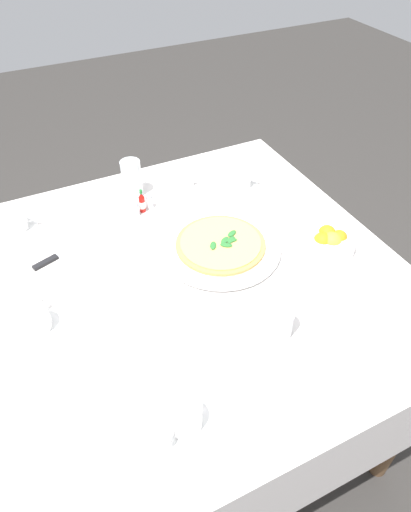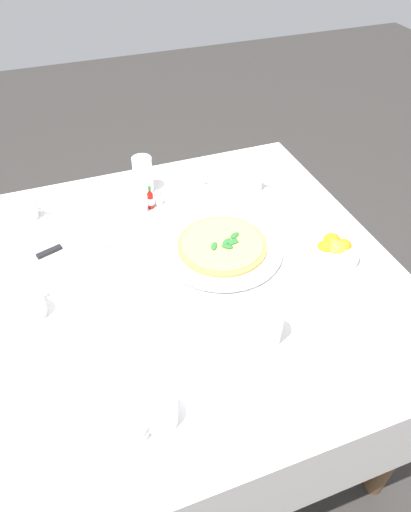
{
  "view_description": "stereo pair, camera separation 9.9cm",
  "coord_description": "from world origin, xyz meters",
  "px_view_note": "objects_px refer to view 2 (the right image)",
  "views": [
    {
      "loc": [
        -0.37,
        -0.86,
        1.67
      ],
      "look_at": [
        0.06,
        0.02,
        0.78
      ],
      "focal_mm": 32.35,
      "sensor_mm": 36.0,
      "label": 1
    },
    {
      "loc": [
        -0.28,
        -0.9,
        1.67
      ],
      "look_at": [
        0.06,
        0.02,
        0.78
      ],
      "focal_mm": 32.35,
      "sensor_mm": 36.0,
      "label": 2
    }
  ],
  "objects_px": {
    "water_glass_center_back": "(143,176)",
    "pepper_shaker": "(143,205)",
    "coffee_cup_far_left": "(25,211)",
    "menu_card": "(193,176)",
    "napkin_folded": "(65,249)",
    "coffee_cup_near_left": "(251,182)",
    "pizza_plate": "(222,248)",
    "hot_sauce_bottle": "(150,199)",
    "citrus_bowl": "(333,250)",
    "pizza": "(222,245)",
    "salt_shaker": "(158,198)",
    "coffee_cup_left_edge": "(160,414)",
    "water_glass_right_edge": "(269,326)",
    "coffee_cup_back_corner": "(31,308)",
    "dinner_knife": "(65,245)"
  },
  "relations": [
    {
      "from": "water_glass_center_back",
      "to": "water_glass_right_edge",
      "type": "relative_size",
      "value": 1.09
    },
    {
      "from": "water_glass_center_back",
      "to": "water_glass_right_edge",
      "type": "bearing_deg",
      "value": -80.87
    },
    {
      "from": "salt_shaker",
      "to": "water_glass_right_edge",
      "type": "bearing_deg",
      "value": -81.42
    },
    {
      "from": "coffee_cup_left_edge",
      "to": "water_glass_center_back",
      "type": "xyz_separation_m",
      "value": [
        0.19,
        0.85,
        0.03
      ]
    },
    {
      "from": "water_glass_center_back",
      "to": "citrus_bowl",
      "type": "bearing_deg",
      "value": -51.26
    },
    {
      "from": "hot_sauce_bottle",
      "to": "salt_shaker",
      "type": "xyz_separation_m",
      "value": [
        0.03,
        0.01,
        -0.01
      ]
    },
    {
      "from": "pepper_shaker",
      "to": "pizza",
      "type": "bearing_deg",
      "value": -58.24
    },
    {
      "from": "citrus_bowl",
      "to": "menu_card",
      "type": "xyz_separation_m",
      "value": [
        -0.25,
        0.51,
        0.0
      ]
    },
    {
      "from": "coffee_cup_near_left",
      "to": "napkin_folded",
      "type": "xyz_separation_m",
      "value": [
        -0.65,
        -0.11,
        -0.02
      ]
    },
    {
      "from": "pizza_plate",
      "to": "coffee_cup_far_left",
      "type": "relative_size",
      "value": 2.7
    },
    {
      "from": "pizza_plate",
      "to": "pizza",
      "type": "relative_size",
      "value": 1.35
    },
    {
      "from": "napkin_folded",
      "to": "pepper_shaker",
      "type": "relative_size",
      "value": 4.36
    },
    {
      "from": "pepper_shaker",
      "to": "napkin_folded",
      "type": "bearing_deg",
      "value": -157.07
    },
    {
      "from": "coffee_cup_far_left",
      "to": "dinner_knife",
      "type": "bearing_deg",
      "value": -64.44
    },
    {
      "from": "dinner_knife",
      "to": "pepper_shaker",
      "type": "height_order",
      "value": "pepper_shaker"
    },
    {
      "from": "coffee_cup_far_left",
      "to": "menu_card",
      "type": "distance_m",
      "value": 0.57
    },
    {
      "from": "pizza",
      "to": "water_glass_center_back",
      "type": "distance_m",
      "value": 0.42
    },
    {
      "from": "water_glass_right_edge",
      "to": "citrus_bowl",
      "type": "height_order",
      "value": "water_glass_right_edge"
    },
    {
      "from": "coffee_cup_near_left",
      "to": "pepper_shaker",
      "type": "xyz_separation_m",
      "value": [
        -0.38,
        0.01,
        -0.0
      ]
    },
    {
      "from": "coffee_cup_left_edge",
      "to": "pepper_shaker",
      "type": "xyz_separation_m",
      "value": [
        0.15,
        0.73,
        -0.0
      ]
    },
    {
      "from": "coffee_cup_back_corner",
      "to": "napkin_folded",
      "type": "xyz_separation_m",
      "value": [
        0.11,
        0.22,
        -0.02
      ]
    },
    {
      "from": "water_glass_center_back",
      "to": "napkin_folded",
      "type": "distance_m",
      "value": 0.38
    },
    {
      "from": "coffee_cup_left_edge",
      "to": "water_glass_right_edge",
      "type": "relative_size",
      "value": 1.13
    },
    {
      "from": "coffee_cup_left_edge",
      "to": "menu_card",
      "type": "bearing_deg",
      "value": 66.54
    },
    {
      "from": "pizza_plate",
      "to": "pizza",
      "type": "height_order",
      "value": "pizza"
    },
    {
      "from": "pizza",
      "to": "napkin_folded",
      "type": "bearing_deg",
      "value": 159.91
    },
    {
      "from": "napkin_folded",
      "to": "citrus_bowl",
      "type": "distance_m",
      "value": 0.79
    },
    {
      "from": "coffee_cup_left_edge",
      "to": "dinner_knife",
      "type": "bearing_deg",
      "value": 100.13
    },
    {
      "from": "pizza",
      "to": "coffee_cup_back_corner",
      "type": "bearing_deg",
      "value": -173.53
    },
    {
      "from": "menu_card",
      "to": "salt_shaker",
      "type": "bearing_deg",
      "value": 71.91
    },
    {
      "from": "pizza",
      "to": "water_glass_right_edge",
      "type": "relative_size",
      "value": 2.3
    },
    {
      "from": "coffee_cup_far_left",
      "to": "pepper_shaker",
      "type": "bearing_deg",
      "value": -13.99
    },
    {
      "from": "coffee_cup_far_left",
      "to": "menu_card",
      "type": "height_order",
      "value": "coffee_cup_far_left"
    },
    {
      "from": "pizza",
      "to": "coffee_cup_far_left",
      "type": "height_order",
      "value": "coffee_cup_far_left"
    },
    {
      "from": "menu_card",
      "to": "pizza_plate",
      "type": "bearing_deg",
      "value": 127.74
    },
    {
      "from": "pizza",
      "to": "hot_sauce_bottle",
      "type": "xyz_separation_m",
      "value": [
        -0.14,
        0.28,
        0.01
      ]
    },
    {
      "from": "dinner_knife",
      "to": "hot_sauce_bottle",
      "type": "height_order",
      "value": "hot_sauce_bottle"
    },
    {
      "from": "coffee_cup_near_left",
      "to": "napkin_folded",
      "type": "relative_size",
      "value": 0.53
    },
    {
      "from": "pizza_plate",
      "to": "hot_sauce_bottle",
      "type": "distance_m",
      "value": 0.32
    },
    {
      "from": "salt_shaker",
      "to": "pizza",
      "type": "bearing_deg",
      "value": -68.9
    },
    {
      "from": "hot_sauce_bottle",
      "to": "salt_shaker",
      "type": "distance_m",
      "value": 0.03
    },
    {
      "from": "water_glass_center_back",
      "to": "pepper_shaker",
      "type": "bearing_deg",
      "value": -105.99
    },
    {
      "from": "hot_sauce_bottle",
      "to": "coffee_cup_far_left",
      "type": "bearing_deg",
      "value": 168.38
    },
    {
      "from": "water_glass_right_edge",
      "to": "dinner_knife",
      "type": "distance_m",
      "value": 0.65
    },
    {
      "from": "coffee_cup_left_edge",
      "to": "napkin_folded",
      "type": "relative_size",
      "value": 0.53
    },
    {
      "from": "dinner_knife",
      "to": "menu_card",
      "type": "distance_m",
      "value": 0.52
    },
    {
      "from": "coffee_cup_near_left",
      "to": "salt_shaker",
      "type": "xyz_separation_m",
      "value": [
        -0.33,
        0.03,
        -0.0
      ]
    },
    {
      "from": "coffee_cup_left_edge",
      "to": "citrus_bowl",
      "type": "relative_size",
      "value": 0.87
    },
    {
      "from": "napkin_folded",
      "to": "coffee_cup_near_left",
      "type": "bearing_deg",
      "value": -5.12
    },
    {
      "from": "coffee_cup_far_left",
      "to": "water_glass_center_back",
      "type": "distance_m",
      "value": 0.4
    }
  ]
}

